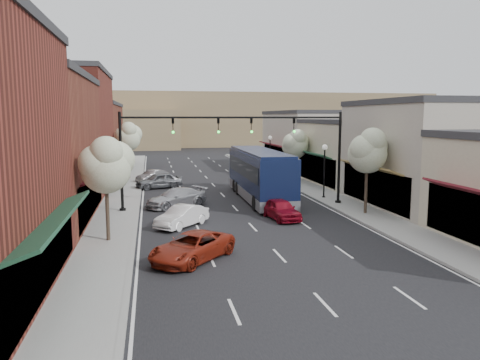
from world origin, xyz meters
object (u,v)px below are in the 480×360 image
tree_left_near (106,164)px  lamp_post_near (324,162)px  tree_right_near (368,150)px  parked_car_e (152,176)px  red_hatchback (281,209)px  parked_car_b (182,216)px  signal_mast_left (156,146)px  lamp_post_far (270,148)px  parked_car_d (159,181)px  signal_mast_right (309,144)px  tree_left_far (128,136)px  tree_right_far (296,143)px  coach_bus (259,174)px  parked_car_c (176,198)px  parked_car_a (192,247)px

tree_left_near → lamp_post_near: size_ratio=1.28×
tree_right_near → parked_car_e: size_ratio=1.59×
red_hatchback → parked_car_b: size_ratio=1.00×
signal_mast_left → red_hatchback: 9.78m
red_hatchback → tree_left_near: bearing=-167.6°
lamp_post_far → parked_car_d: 16.16m
signal_mast_right → parked_car_b: 11.74m
tree_left_near → tree_left_far: size_ratio=0.93×
red_hatchback → lamp_post_far: bearing=69.4°
parked_car_b → tree_right_far: bearing=94.6°
lamp_post_near → parked_car_d: bearing=147.7°
tree_left_near → red_hatchback: bearing=20.2°
signal_mast_right → parked_car_b: signal_mast_right is taller
signal_mast_right → coach_bus: signal_mast_right is taller
red_hatchback → parked_car_b: 6.55m
parked_car_c → parked_car_d: bearing=154.7°
signal_mast_left → tree_right_near: (13.97, -4.05, -0.17)m
signal_mast_right → parked_car_b: bearing=-152.7°
parked_car_a → parked_car_b: (0.00, 6.87, -0.00)m
coach_bus → parked_car_e: (-8.45, 11.97, -1.45)m
red_hatchback → parked_car_c: size_ratio=0.82×
tree_right_far → coach_bus: bearing=-123.6°
signal_mast_left → red_hatchback: bearing=-27.9°
signal_mast_left → parked_car_c: (1.42, 1.32, -3.93)m
tree_left_near → lamp_post_near: 19.25m
lamp_post_far → red_hatchback: lamp_post_far is taller
lamp_post_near → parked_car_b: bearing=-147.8°
tree_right_near → parked_car_c: (-12.55, 5.37, -3.76)m
signal_mast_right → lamp_post_near: bearing=48.9°
tree_right_far → red_hatchback: size_ratio=1.38×
signal_mast_left → tree_right_far: bearing=40.5°
tree_right_near → lamp_post_far: tree_right_near is taller
signal_mast_left → tree_left_near: (-2.63, -8.05, -0.40)m
signal_mast_right → parked_car_e: signal_mast_right is taller
tree_right_near → parked_car_d: size_ratio=1.38×
red_hatchback → parked_car_a: size_ratio=0.84×
parked_car_a → parked_car_e: (-1.65, 27.21, -0.03)m
coach_bus → parked_car_a: coach_bus is taller
lamp_post_near → parked_car_b: lamp_post_near is taller
tree_left_near → parked_car_a: tree_left_near is taller
tree_left_far → coach_bus: 18.40m
signal_mast_left → lamp_post_near: bearing=10.6°
signal_mast_left → signal_mast_right: bearing=0.0°
signal_mast_right → tree_right_near: signal_mast_right is taller
tree_left_far → lamp_post_near: bearing=-43.9°
tree_left_far → parked_car_d: bearing=-67.4°
tree_right_near → tree_left_far: 27.56m
tree_right_far → tree_right_near: bearing=-90.0°
tree_left_near → tree_left_far: tree_left_far is taller
parked_car_c → parked_car_e: size_ratio=1.27×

